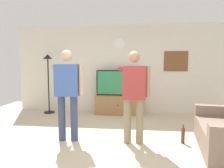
% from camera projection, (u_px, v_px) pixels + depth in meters
% --- Properties ---
extents(ground_plane, '(8.40, 8.40, 0.00)m').
position_uv_depth(ground_plane, '(103.00, 151.00, 3.46)').
color(ground_plane, beige).
extents(back_wall, '(6.40, 0.10, 2.70)m').
position_uv_depth(back_wall, '(118.00, 69.00, 6.24)').
color(back_wall, silver).
rests_on(back_wall, ground_plane).
extents(tv_stand, '(1.38, 0.43, 0.56)m').
position_uv_depth(tv_stand, '(118.00, 105.00, 6.00)').
color(tv_stand, '#997047').
rests_on(tv_stand, ground_plane).
extents(television, '(1.34, 0.07, 0.76)m').
position_uv_depth(television, '(119.00, 83.00, 5.98)').
color(television, black).
rests_on(television, tv_stand).
extents(wall_clock, '(0.32, 0.03, 0.32)m').
position_uv_depth(wall_clock, '(119.00, 44.00, 6.10)').
color(wall_clock, white).
extents(framed_picture, '(0.70, 0.04, 0.60)m').
position_uv_depth(framed_picture, '(176.00, 61.00, 5.97)').
color(framed_picture, brown).
extents(floor_lamp, '(0.32, 0.32, 1.80)m').
position_uv_depth(floor_lamp, '(48.00, 71.00, 6.08)').
color(floor_lamp, black).
rests_on(floor_lamp, ground_plane).
extents(person_standing_nearer_lamp, '(0.63, 0.78, 1.77)m').
position_uv_depth(person_standing_nearer_lamp, '(68.00, 89.00, 3.87)').
color(person_standing_nearer_lamp, '#384266').
rests_on(person_standing_nearer_lamp, ground_plane).
extents(person_standing_nearer_couch, '(0.60, 0.78, 1.74)m').
position_uv_depth(person_standing_nearer_couch, '(134.00, 92.00, 3.74)').
color(person_standing_nearer_couch, gray).
rests_on(person_standing_nearer_couch, ground_plane).
extents(beverage_bottle, '(0.07, 0.07, 0.36)m').
position_uv_depth(beverage_bottle, '(183.00, 135.00, 3.78)').
color(beverage_bottle, '#592D19').
rests_on(beverage_bottle, ground_plane).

